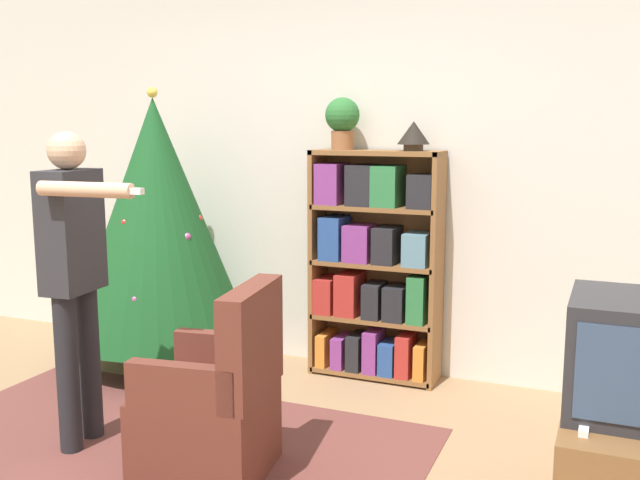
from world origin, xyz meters
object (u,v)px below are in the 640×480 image
at_px(armchair, 214,410).
at_px(bookshelf, 373,266).
at_px(television, 627,355).
at_px(christmas_tree, 157,219).
at_px(potted_plant, 342,120).
at_px(standing_person, 75,264).
at_px(table_lamp, 414,134).

bearing_deg(armchair, bookshelf, 162.66).
xyz_separation_m(bookshelf, armchair, (-0.25, -1.56, -0.41)).
distance_m(bookshelf, television, 1.98).
relative_size(television, christmas_tree, 0.28).
relative_size(television, potted_plant, 1.59).
relative_size(bookshelf, christmas_tree, 0.79).
bearing_deg(bookshelf, potted_plant, 178.26).
distance_m(television, potted_plant, 2.35).
bearing_deg(bookshelf, christmas_tree, -165.81).
bearing_deg(christmas_tree, potted_plant, 17.01).
height_order(bookshelf, standing_person, standing_person).
height_order(television, christmas_tree, christmas_tree).
bearing_deg(armchair, christmas_tree, -144.77).
xyz_separation_m(standing_person, table_lamp, (1.30, 1.54, 0.63)).
height_order(bookshelf, christmas_tree, christmas_tree).
relative_size(bookshelf, potted_plant, 4.47).
relative_size(armchair, potted_plant, 2.80).
height_order(christmas_tree, potted_plant, christmas_tree).
distance_m(christmas_tree, armchair, 1.81).
bearing_deg(potted_plant, armchair, -90.97).
relative_size(christmas_tree, table_lamp, 9.35).
distance_m(television, standing_person, 2.56).
bearing_deg(bookshelf, television, -41.38).
height_order(bookshelf, armchair, bookshelf).
bearing_deg(armchair, potted_plant, 170.69).
xyz_separation_m(television, potted_plant, (-1.71, 1.32, 0.93)).
height_order(christmas_tree, armchair, christmas_tree).
relative_size(standing_person, potted_plant, 4.86).
distance_m(christmas_tree, table_lamp, 1.78).
bearing_deg(potted_plant, christmas_tree, -162.99).
distance_m(potted_plant, table_lamp, 0.47).
relative_size(christmas_tree, standing_person, 1.17).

